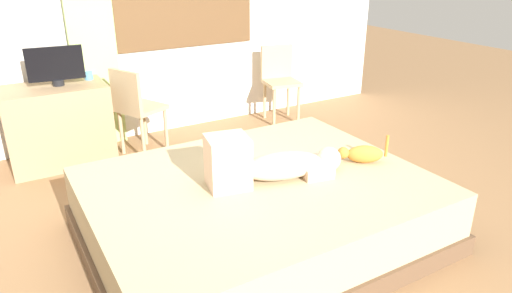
% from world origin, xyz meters
% --- Properties ---
extents(ground_plane, '(16.00, 16.00, 0.00)m').
position_xyz_m(ground_plane, '(0.00, 0.00, 0.00)').
color(ground_plane, olive).
extents(bed, '(2.24, 1.78, 0.45)m').
position_xyz_m(bed, '(0.09, 0.04, 0.22)').
color(bed, brown).
rests_on(bed, ground).
extents(person_lying, '(0.94, 0.42, 0.34)m').
position_xyz_m(person_lying, '(0.15, 0.02, 0.56)').
color(person_lying, '#CCB299').
rests_on(person_lying, bed).
extents(cat, '(0.32, 0.24, 0.21)m').
position_xyz_m(cat, '(0.87, -0.09, 0.52)').
color(cat, '#C67A2D').
rests_on(cat, bed).
extents(desk, '(0.90, 0.56, 0.74)m').
position_xyz_m(desk, '(-0.85, 2.09, 0.37)').
color(desk, '#997A56').
rests_on(desk, ground).
extents(tv_monitor, '(0.48, 0.10, 0.35)m').
position_xyz_m(tv_monitor, '(-0.79, 2.09, 0.92)').
color(tv_monitor, black).
rests_on(tv_monitor, desk).
extents(cup, '(0.08, 0.08, 0.08)m').
position_xyz_m(cup, '(-0.51, 2.17, 0.78)').
color(cup, teal).
rests_on(cup, desk).
extents(chair_by_desk, '(0.51, 0.51, 0.86)m').
position_xyz_m(chair_by_desk, '(-0.17, 1.89, 0.51)').
color(chair_by_desk, tan).
rests_on(chair_by_desk, ground).
extents(chair_spare, '(0.45, 0.45, 0.86)m').
position_xyz_m(chair_spare, '(1.60, 2.10, 0.51)').
color(chair_spare, tan).
rests_on(chair_spare, ground).
extents(curtain_left, '(0.44, 0.06, 2.44)m').
position_xyz_m(curtain_left, '(-0.40, 2.37, 1.22)').
color(curtain_left, '#ADCC75').
rests_on(curtain_left, ground).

